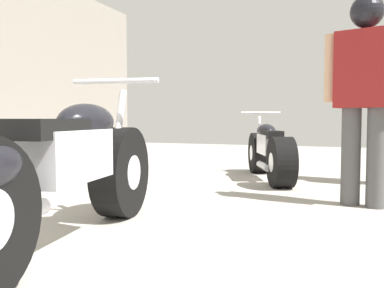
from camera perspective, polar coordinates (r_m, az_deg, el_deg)
The scene contains 4 objects.
ground_plane at distance 3.58m, azimuth 7.41°, elevation -8.62°, with size 16.52×16.52×0.00m, color #A8A399.
motorcycle_maroon_cruiser at distance 2.48m, azimuth -17.22°, elevation -3.81°, with size 0.71×2.24×1.04m.
motorcycle_black_naked at distance 5.18m, azimuth 10.61°, elevation -1.06°, with size 0.93×1.76×0.85m.
mechanic_with_helmet at distance 3.82m, azimuth 22.72°, elevation 7.99°, with size 0.70×0.36×1.78m.
Camera 1 is at (0.84, 0.04, 0.75)m, focal length 38.82 mm.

